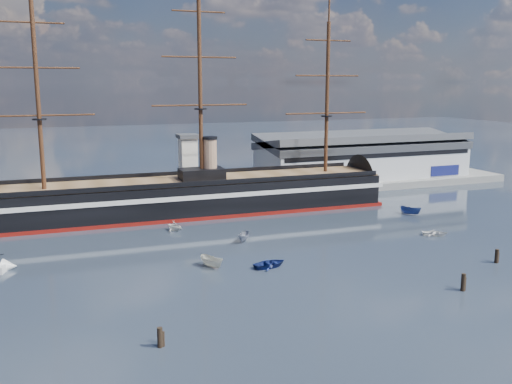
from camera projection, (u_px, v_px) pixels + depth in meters
name	position (u px, v px, depth m)	size (l,w,h in m)	color
ground	(217.00, 234.00, 112.97)	(600.00, 600.00, 0.00)	#1F2732
quay	(212.00, 197.00, 149.47)	(180.00, 18.00, 2.00)	slate
warehouse	(363.00, 157.00, 168.79)	(63.00, 21.00, 11.60)	#B7BABC
quay_tower	(188.00, 163.00, 142.37)	(5.00, 5.00, 15.00)	silver
warship	(186.00, 196.00, 130.14)	(113.09, 18.65, 53.94)	black
motorboat_a	(212.00, 267.00, 92.72)	(5.88, 2.16, 2.35)	silver
motorboat_b	(270.00, 267.00, 92.98)	(3.55, 1.42, 1.66)	navy
motorboat_c	(244.00, 242.00, 107.73)	(5.34, 1.96, 2.14)	gray
motorboat_d	(175.00, 231.00, 115.80)	(6.15, 2.66, 2.25)	silver
motorboat_e	(435.00, 235.00, 112.09)	(3.02, 1.21, 1.41)	silver
motorboat_f	(410.00, 215.00, 129.71)	(5.84, 2.14, 2.34)	navy
piling_near_left	(160.00, 347.00, 64.84)	(0.64, 0.64, 3.08)	black
piling_near_right	(463.00, 291.00, 82.35)	(0.64, 0.64, 3.29)	black
piling_far_right	(496.00, 263.00, 95.09)	(0.64, 0.64, 3.07)	black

